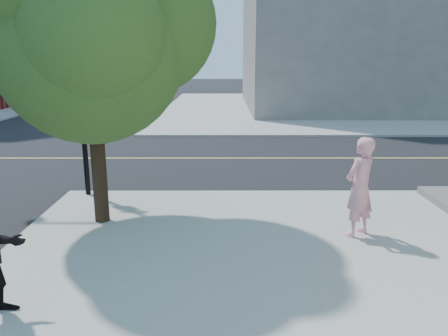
{
  "coord_description": "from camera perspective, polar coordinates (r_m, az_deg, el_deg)",
  "views": [
    {
      "loc": [
        3.2,
        -11.46,
        3.62
      ],
      "look_at": [
        3.21,
        -2.17,
        1.3
      ],
      "focal_mm": 35.2,
      "sensor_mm": 36.0,
      "label": 1
    }
  ],
  "objects": [
    {
      "name": "sidewalk_ne",
      "position": [
        34.72,
        17.34,
        7.52
      ],
      "size": [
        29.0,
        25.0,
        0.12
      ],
      "primitive_type": "cube",
      "color": "#9F9E98",
      "rests_on": "ground"
    },
    {
      "name": "man_on_phone",
      "position": [
        9.16,
        17.21,
        -2.39
      ],
      "size": [
        0.88,
        0.83,
        2.03
      ],
      "primitive_type": "imported",
      "rotation": [
        0.0,
        0.0,
        3.79
      ],
      "color": "pink",
      "rests_on": "sidewalk_se"
    },
    {
      "name": "ground",
      "position": [
        12.44,
        -15.0,
        -3.39
      ],
      "size": [
        140.0,
        140.0,
        0.0
      ],
      "primitive_type": "plane",
      "color": "black",
      "rests_on": "ground"
    },
    {
      "name": "street_tree",
      "position": [
        9.58,
        -16.49,
        17.32
      ],
      "size": [
        4.84,
        4.4,
        6.42
      ],
      "rotation": [
        0.0,
        0.0,
        0.03
      ],
      "color": "black",
      "rests_on": "sidewalk_se"
    },
    {
      "name": "filler_ne",
      "position": [
        35.33,
        18.78,
        19.02
      ],
      "size": [
        18.0,
        16.0,
        14.0
      ],
      "primitive_type": "cube",
      "color": "slate",
      "rests_on": "sidewalk_ne"
    },
    {
      "name": "road_ew",
      "position": [
        16.67,
        -11.14,
        1.25
      ],
      "size": [
        140.0,
        9.0,
        0.01
      ],
      "primitive_type": "cube",
      "color": "black",
      "rests_on": "ground"
    }
  ]
}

